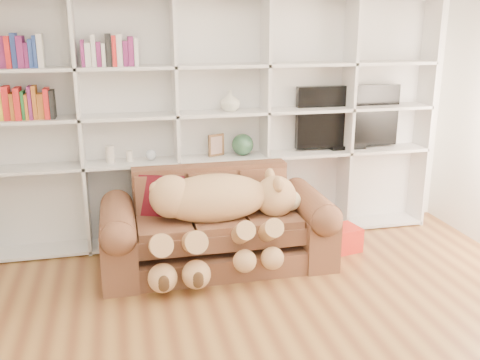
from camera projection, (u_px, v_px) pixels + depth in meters
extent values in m
cube|color=white|center=(217.00, 105.00, 5.35)|extent=(5.00, 0.02, 2.70)
cube|color=silver|center=(218.00, 120.00, 5.36)|extent=(4.40, 0.03, 2.40)
cube|color=silver|center=(81.00, 129.00, 4.92)|extent=(0.03, 0.35, 2.40)
cube|color=silver|center=(176.00, 125.00, 5.12)|extent=(0.03, 0.35, 2.40)
cube|color=silver|center=(265.00, 121.00, 5.31)|extent=(0.03, 0.35, 2.40)
cube|color=silver|center=(347.00, 118.00, 5.50)|extent=(0.03, 0.35, 2.40)
cube|color=silver|center=(424.00, 114.00, 5.69)|extent=(0.03, 0.35, 2.40)
cube|color=silver|center=(222.00, 234.00, 5.55)|extent=(4.40, 0.35, 0.03)
cube|color=silver|center=(222.00, 158.00, 5.31)|extent=(4.40, 0.35, 0.03)
cube|color=silver|center=(221.00, 113.00, 5.18)|extent=(4.40, 0.35, 0.03)
cube|color=silver|center=(221.00, 66.00, 5.06)|extent=(4.40, 0.35, 0.03)
cube|color=brown|center=(218.00, 254.00, 4.89)|extent=(1.96, 0.79, 0.21)
cube|color=brown|center=(218.00, 224.00, 4.79)|extent=(1.45, 0.65, 0.28)
cube|color=brown|center=(210.00, 191.00, 5.08)|extent=(1.45, 0.19, 0.51)
cube|color=brown|center=(119.00, 248.00, 4.66)|extent=(0.30, 0.89, 0.51)
cube|color=brown|center=(309.00, 231.00, 5.04)|extent=(0.30, 0.89, 0.51)
cylinder|color=brown|center=(117.00, 220.00, 4.59)|extent=(0.30, 0.84, 0.30)
cylinder|color=brown|center=(310.00, 205.00, 4.97)|extent=(0.30, 0.84, 0.30)
ellipsoid|color=tan|center=(214.00, 198.00, 4.68)|extent=(0.99, 0.48, 0.43)
sphere|color=tan|center=(171.00, 197.00, 4.59)|extent=(0.37, 0.37, 0.37)
sphere|color=tan|center=(275.00, 196.00, 4.81)|extent=(0.37, 0.37, 0.37)
sphere|color=beige|center=(291.00, 200.00, 4.86)|extent=(0.19, 0.19, 0.19)
sphere|color=#412A17|center=(298.00, 201.00, 4.88)|extent=(0.06, 0.06, 0.06)
ellipsoid|color=tan|center=(278.00, 184.00, 4.64)|extent=(0.09, 0.15, 0.15)
ellipsoid|color=tan|center=(270.00, 176.00, 4.89)|extent=(0.09, 0.15, 0.15)
sphere|color=tan|center=(157.00, 189.00, 4.54)|extent=(0.13, 0.13, 0.13)
cylinder|color=tan|center=(241.00, 234.00, 4.49)|extent=(0.16, 0.45, 0.33)
cylinder|color=tan|center=(268.00, 231.00, 4.55)|extent=(0.16, 0.45, 0.33)
cylinder|color=tan|center=(160.00, 245.00, 4.36)|extent=(0.19, 0.53, 0.38)
cylinder|color=tan|center=(193.00, 242.00, 4.41)|extent=(0.19, 0.53, 0.38)
sphere|color=tan|center=(245.00, 262.00, 4.41)|extent=(0.20, 0.20, 0.20)
sphere|color=tan|center=(273.00, 259.00, 4.46)|extent=(0.20, 0.20, 0.20)
sphere|color=tan|center=(162.00, 278.00, 4.28)|extent=(0.24, 0.24, 0.24)
sphere|color=tan|center=(196.00, 274.00, 4.34)|extent=(0.24, 0.24, 0.24)
cube|color=#601012|center=(161.00, 197.00, 4.81)|extent=(0.44, 0.34, 0.41)
cube|color=red|center=(343.00, 238.00, 5.21)|extent=(0.35, 0.33, 0.24)
cube|color=black|center=(348.00, 116.00, 5.55)|extent=(1.12, 0.08, 0.64)
cube|color=black|center=(346.00, 146.00, 5.64)|extent=(0.37, 0.18, 0.04)
cube|color=brown|center=(216.00, 145.00, 5.26)|extent=(0.17, 0.09, 0.21)
sphere|color=#295037|center=(243.00, 145.00, 5.32)|extent=(0.22, 0.22, 0.22)
cylinder|color=beige|center=(110.00, 154.00, 5.05)|extent=(0.08, 0.08, 0.16)
cylinder|color=beige|center=(130.00, 156.00, 5.10)|extent=(0.08, 0.08, 0.11)
sphere|color=silver|center=(151.00, 155.00, 5.14)|extent=(0.10, 0.10, 0.10)
imported|color=beige|center=(230.00, 101.00, 5.17)|extent=(0.20, 0.20, 0.20)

